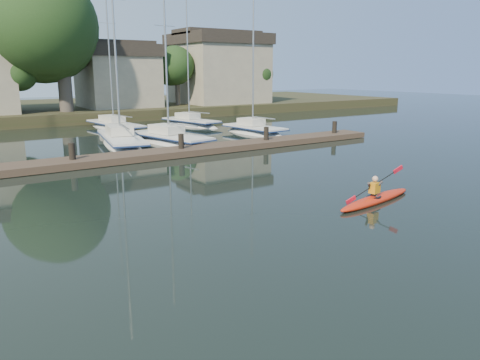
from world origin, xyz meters
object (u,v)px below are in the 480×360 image
sailboat_2 (122,148)px  sailboat_4 (254,136)px  sailboat_3 (171,146)px  sailboat_6 (115,131)px  sailboat_7 (191,128)px  kayak (376,198)px  dock (131,157)px

sailboat_2 → sailboat_4: 10.34m
sailboat_3 → sailboat_4: (7.39, 0.97, 0.01)m
sailboat_4 → sailboat_6: (-7.82, 8.57, 0.02)m
sailboat_2 → sailboat_7: sailboat_2 is taller
kayak → dock: kayak is taller
kayak → sailboat_2: (-3.06, 17.99, -0.36)m
sailboat_3 → sailboat_6: (-0.42, 9.54, 0.03)m
sailboat_4 → sailboat_2: bearing=173.7°
sailboat_4 → dock: bearing=-161.7°
sailboat_7 → sailboat_2: bearing=-152.3°
sailboat_6 → sailboat_7: size_ratio=1.22×
kayak → sailboat_7: sailboat_7 is taller
sailboat_3 → kayak: bearing=-100.9°
sailboat_2 → dock: bearing=-94.0°
dock → sailboat_3: sailboat_3 is taller
dock → sailboat_4: (11.73, 5.13, -0.39)m
sailboat_2 → sailboat_6: 8.77m
kayak → sailboat_4: sailboat_4 is taller
dock → sailboat_6: size_ratio=2.40×
sailboat_2 → sailboat_3: (2.94, -1.13, -0.00)m
sailboat_2 → kayak: bearing=-69.6°
sailboat_2 → sailboat_7: bearing=50.0°
sailboat_4 → sailboat_7: 7.55m
sailboat_2 → sailboat_4: sailboat_2 is taller
dock → sailboat_2: bearing=75.3°
sailboat_2 → sailboat_7: (8.85, 7.24, 0.02)m
sailboat_2 → sailboat_6: (2.52, 8.40, 0.03)m
sailboat_7 → sailboat_3: bearing=-136.8°
dock → sailboat_7: 16.19m
sailboat_2 → sailboat_4: size_ratio=1.35×
kayak → sailboat_3: 16.86m
kayak → sailboat_6: (-0.54, 26.39, -0.33)m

